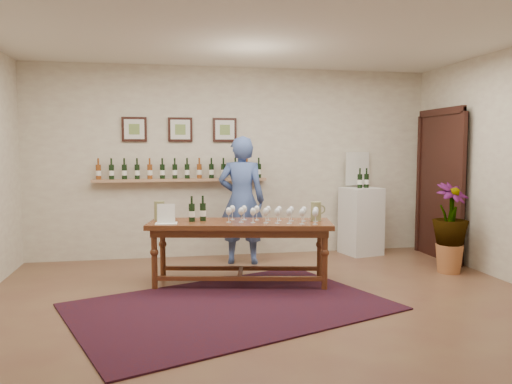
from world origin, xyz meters
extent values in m
plane|color=brown|center=(0.00, 0.00, 0.00)|extent=(6.00, 6.00, 0.00)
plane|color=beige|center=(0.00, 2.50, 1.40)|extent=(6.00, 0.00, 6.00)
plane|color=beige|center=(0.00, -2.50, 1.40)|extent=(6.00, 0.00, 6.00)
plane|color=silver|center=(0.00, 0.00, 2.80)|extent=(6.00, 6.00, 0.00)
cube|color=tan|center=(-0.80, 2.41, 1.15)|extent=(2.50, 0.16, 0.04)
cube|color=black|center=(2.94, 1.70, 1.05)|extent=(0.10, 1.00, 2.10)
cube|color=black|center=(2.89, 1.70, 1.05)|extent=(0.04, 1.12, 2.22)
cube|color=black|center=(-1.45, 2.48, 1.88)|extent=(0.35, 0.03, 0.35)
cube|color=silver|center=(-1.45, 2.46, 1.88)|extent=(0.28, 0.01, 0.28)
cube|color=olive|center=(-1.45, 2.45, 1.88)|extent=(0.15, 0.00, 0.15)
cube|color=black|center=(-0.80, 2.48, 1.88)|extent=(0.35, 0.03, 0.35)
cube|color=silver|center=(-0.80, 2.46, 1.88)|extent=(0.28, 0.01, 0.28)
cube|color=olive|center=(-0.80, 2.45, 1.88)|extent=(0.15, 0.00, 0.15)
cube|color=black|center=(-0.15, 2.48, 1.88)|extent=(0.35, 0.03, 0.35)
cube|color=silver|center=(-0.15, 2.46, 1.88)|extent=(0.28, 0.01, 0.28)
cube|color=olive|center=(-0.15, 2.45, 1.88)|extent=(0.15, 0.00, 0.15)
cube|color=#470F0C|center=(-0.41, 0.00, 0.01)|extent=(3.57, 2.98, 0.02)
cube|color=#442411|center=(-0.18, 0.83, 0.72)|extent=(2.21, 1.08, 0.06)
cube|color=#442411|center=(-0.18, 0.83, 0.66)|extent=(2.08, 0.95, 0.10)
cylinder|color=#442411|center=(-1.18, 0.79, 0.35)|extent=(0.08, 0.08, 0.69)
cylinder|color=#442411|center=(0.72, 0.41, 0.35)|extent=(0.08, 0.08, 0.69)
cylinder|color=#442411|center=(-1.08, 1.26, 0.35)|extent=(0.08, 0.08, 0.69)
cylinder|color=#442411|center=(0.81, 0.88, 0.35)|extent=(0.08, 0.08, 0.69)
cube|color=#442411|center=(-0.23, 0.60, 0.14)|extent=(1.90, 0.43, 0.05)
cube|color=#442411|center=(-0.13, 1.07, 0.14)|extent=(1.90, 0.43, 0.05)
cube|color=#442411|center=(-0.18, 0.83, 0.14)|extent=(0.14, 0.48, 0.05)
cube|color=silver|center=(-1.04, 0.86, 0.86)|extent=(0.26, 0.19, 0.22)
cube|color=silver|center=(1.90, 2.20, 0.51)|extent=(0.60, 0.60, 1.01)
cube|color=silver|center=(1.90, 2.39, 1.30)|extent=(0.41, 0.11, 0.56)
cone|color=#A26036|center=(2.57, 0.88, 0.18)|extent=(0.35, 0.35, 0.37)
imported|color=#183A1A|center=(2.57, 0.88, 0.69)|extent=(0.66, 0.66, 0.64)
imported|color=#3E5592|center=(0.01, 1.92, 0.89)|extent=(0.73, 0.57, 1.77)
camera|label=1|loc=(-1.09, -4.89, 1.61)|focal=35.00mm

